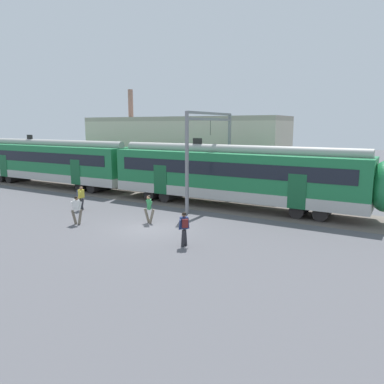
{
  "coord_description": "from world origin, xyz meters",
  "views": [
    {
      "loc": [
        12.17,
        -16.21,
        5.65
      ],
      "look_at": [
        0.77,
        3.3,
        1.6
      ],
      "focal_mm": 35.0,
      "sensor_mm": 36.0,
      "label": 1
    }
  ],
  "objects_px": {
    "pedestrian_yellow": "(81,196)",
    "pedestrian_green": "(149,207)",
    "commuter_train": "(135,168)",
    "pedestrian_white": "(77,208)",
    "pedestrian_navy": "(184,226)"
  },
  "relations": [
    {
      "from": "pedestrian_green",
      "to": "pedestrian_navy",
      "type": "xyz_separation_m",
      "value": [
        3.97,
        -2.59,
        0.03
      ]
    },
    {
      "from": "pedestrian_white",
      "to": "pedestrian_green",
      "type": "xyz_separation_m",
      "value": [
        3.46,
        2.29,
        0.0
      ]
    },
    {
      "from": "commuter_train",
      "to": "pedestrian_white",
      "type": "bearing_deg",
      "value": -72.24
    },
    {
      "from": "commuter_train",
      "to": "pedestrian_green",
      "type": "bearing_deg",
      "value": -45.98
    },
    {
      "from": "commuter_train",
      "to": "pedestrian_green",
      "type": "relative_size",
      "value": 22.83
    },
    {
      "from": "pedestrian_green",
      "to": "pedestrian_navy",
      "type": "height_order",
      "value": "same"
    },
    {
      "from": "pedestrian_yellow",
      "to": "pedestrian_green",
      "type": "xyz_separation_m",
      "value": [
        5.95,
        -0.4,
        -0.03
      ]
    },
    {
      "from": "pedestrian_yellow",
      "to": "pedestrian_white",
      "type": "distance_m",
      "value": 3.66
    },
    {
      "from": "pedestrian_white",
      "to": "pedestrian_navy",
      "type": "distance_m",
      "value": 7.44
    },
    {
      "from": "pedestrian_white",
      "to": "pedestrian_navy",
      "type": "xyz_separation_m",
      "value": [
        7.43,
        -0.3,
        0.03
      ]
    },
    {
      "from": "commuter_train",
      "to": "pedestrian_navy",
      "type": "xyz_separation_m",
      "value": [
        10.24,
        -9.08,
        -1.26
      ]
    },
    {
      "from": "pedestrian_yellow",
      "to": "pedestrian_green",
      "type": "height_order",
      "value": "same"
    },
    {
      "from": "pedestrian_yellow",
      "to": "pedestrian_green",
      "type": "relative_size",
      "value": 1.0
    },
    {
      "from": "pedestrian_green",
      "to": "pedestrian_navy",
      "type": "distance_m",
      "value": 4.74
    },
    {
      "from": "commuter_train",
      "to": "pedestrian_green",
      "type": "xyz_separation_m",
      "value": [
        6.27,
        -6.49,
        -1.29
      ]
    }
  ]
}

